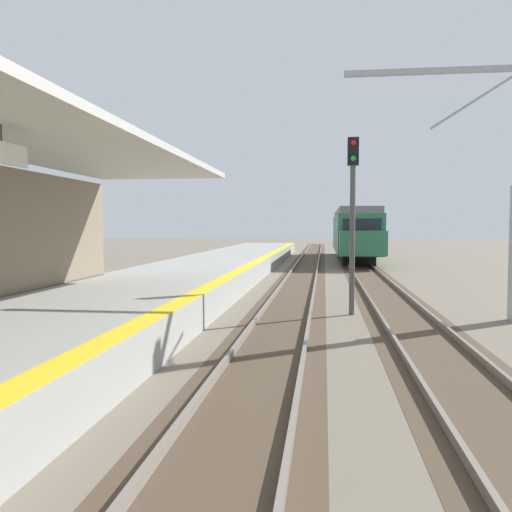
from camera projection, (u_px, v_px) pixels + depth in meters
The scene contains 6 objects.
station_platform at pixel (124, 305), 14.75m from camera, with size 5.00×80.00×0.91m.
track_pair_nearest_platform at pixel (291, 302), 18.17m from camera, with size 2.34×120.00×0.16m.
track_pair_middle at pixel (393, 303), 17.74m from camera, with size 2.34×120.00×0.16m.
approaching_train at pixel (354, 232), 41.21m from camera, with size 2.93×19.60×4.76m.
rail_signal_post at pixel (353, 207), 15.60m from camera, with size 0.32×0.34×5.20m.
catenary_pylon_far_side at pixel (509, 191), 14.62m from camera, with size 5.00×0.40×7.50m.
Camera 1 is at (3.01, 1.94, 2.63)m, focal length 37.42 mm.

